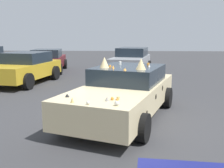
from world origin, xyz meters
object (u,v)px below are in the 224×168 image
at_px(art_car_decorated, 124,92).
at_px(parked_sedan_behind_left, 131,60).
at_px(parked_sedan_behind_right, 48,61).
at_px(parked_sedan_far_right, 25,68).

xyz_separation_m(art_car_decorated, parked_sedan_behind_left, (8.32, -0.36, 0.06)).
bearing_deg(parked_sedan_behind_right, art_car_decorated, -158.52).
xyz_separation_m(parked_sedan_far_right, parked_sedan_behind_left, (3.58, -4.91, 0.02)).
distance_m(parked_sedan_behind_right, parked_sedan_behind_left, 5.01).
bearing_deg(parked_sedan_far_right, art_car_decorated, 53.98).
relative_size(art_car_decorated, parked_sedan_behind_left, 1.06).
height_order(art_car_decorated, parked_sedan_behind_left, art_car_decorated).
bearing_deg(art_car_decorated, parked_sedan_behind_left, -163.51).
distance_m(art_car_decorated, parked_sedan_behind_right, 9.73).
height_order(parked_sedan_far_right, parked_sedan_behind_right, parked_sedan_far_right).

